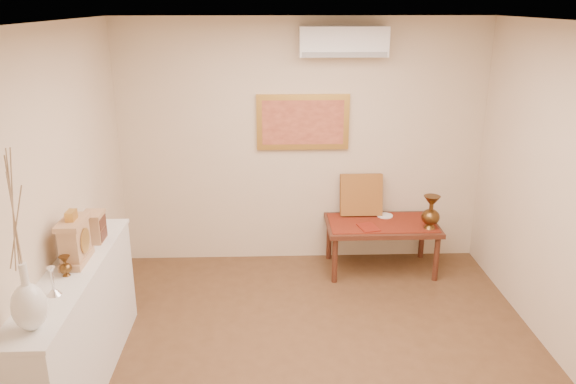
{
  "coord_description": "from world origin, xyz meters",
  "views": [
    {
      "loc": [
        -0.38,
        -3.74,
        2.84
      ],
      "look_at": [
        -0.2,
        1.15,
        1.17
      ],
      "focal_mm": 35.0,
      "sensor_mm": 36.0,
      "label": 1
    }
  ],
  "objects_px": {
    "brass_urn_tall": "(431,209)",
    "mantel_clock": "(75,241)",
    "white_vase": "(19,246)",
    "wooden_chest": "(94,227)",
    "display_ledge": "(79,328)",
    "low_table": "(382,229)"
  },
  "relations": [
    {
      "from": "white_vase",
      "to": "display_ledge",
      "type": "distance_m",
      "value": 1.29
    },
    {
      "from": "brass_urn_tall",
      "to": "display_ledge",
      "type": "distance_m",
      "value": 3.59
    },
    {
      "from": "white_vase",
      "to": "mantel_clock",
      "type": "bearing_deg",
      "value": 91.47
    },
    {
      "from": "white_vase",
      "to": "display_ledge",
      "type": "bearing_deg",
      "value": 91.97
    },
    {
      "from": "display_ledge",
      "to": "white_vase",
      "type": "bearing_deg",
      "value": -88.03
    },
    {
      "from": "white_vase",
      "to": "display_ledge",
      "type": "relative_size",
      "value": 0.54
    },
    {
      "from": "white_vase",
      "to": "low_table",
      "type": "bearing_deg",
      "value": 45.12
    },
    {
      "from": "display_ledge",
      "to": "brass_urn_tall",
      "type": "bearing_deg",
      "value": 28.43
    },
    {
      "from": "white_vase",
      "to": "mantel_clock",
      "type": "distance_m",
      "value": 0.98
    },
    {
      "from": "brass_urn_tall",
      "to": "low_table",
      "type": "bearing_deg",
      "value": 159.71
    },
    {
      "from": "brass_urn_tall",
      "to": "wooden_chest",
      "type": "bearing_deg",
      "value": -159.35
    },
    {
      "from": "low_table",
      "to": "display_ledge",
      "type": "bearing_deg",
      "value": -144.9
    },
    {
      "from": "display_ledge",
      "to": "mantel_clock",
      "type": "distance_m",
      "value": 0.68
    },
    {
      "from": "display_ledge",
      "to": "wooden_chest",
      "type": "bearing_deg",
      "value": 87.34
    },
    {
      "from": "mantel_clock",
      "to": "wooden_chest",
      "type": "relative_size",
      "value": 1.68
    },
    {
      "from": "display_ledge",
      "to": "low_table",
      "type": "distance_m",
      "value": 3.27
    },
    {
      "from": "brass_urn_tall",
      "to": "mantel_clock",
      "type": "xyz_separation_m",
      "value": [
        -3.15,
        -1.57,
        0.38
      ]
    },
    {
      "from": "mantel_clock",
      "to": "low_table",
      "type": "relative_size",
      "value": 0.34
    },
    {
      "from": "mantel_clock",
      "to": "white_vase",
      "type": "bearing_deg",
      "value": -88.53
    },
    {
      "from": "brass_urn_tall",
      "to": "white_vase",
      "type": "bearing_deg",
      "value": -141.5
    },
    {
      "from": "white_vase",
      "to": "brass_urn_tall",
      "type": "relative_size",
      "value": 2.48
    },
    {
      "from": "wooden_chest",
      "to": "white_vase",
      "type": "bearing_deg",
      "value": -89.9
    }
  ]
}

